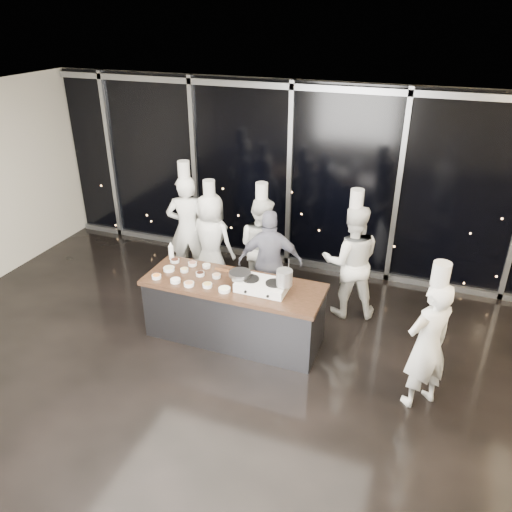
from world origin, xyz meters
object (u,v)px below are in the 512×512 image
Objects in this scene: demo_counter at (234,311)px; chef_far_left at (188,228)px; stove at (262,285)px; frying_pan at (239,274)px; chef_right at (351,261)px; chef_center at (261,246)px; guest at (270,262)px; chef_side at (428,344)px; chef_left at (211,240)px; stock_pot at (284,278)px.

chef_far_left is (-1.38, 1.33, 0.49)m from demo_counter.
chef_far_left is at bearing 143.51° from stove.
frying_pan is 1.77m from chef_right.
guest is (0.32, -0.48, -0.01)m from chef_center.
demo_counter is at bearing -52.23° from chef_side.
chef_left is at bearing 128.91° from frying_pan.
stock_pot is 1.65m from chef_center.
stock_pot is 0.10× the size of chef_far_left.
chef_center is (1.29, 0.03, -0.11)m from chef_far_left.
chef_center reaches higher than stock_pot.
chef_side reaches higher than stock_pot.
demo_counter is 1.18× the size of chef_far_left.
chef_side is (1.81, -0.36, -0.30)m from stock_pot.
chef_left is 3.87m from chef_side.
stock_pot is at bearing 149.67° from chef_left.
chef_right reaches higher than guest.
guest is (1.60, -0.45, -0.12)m from chef_far_left.
chef_right reaches higher than stock_pot.
demo_counter is 3.71× the size of stove.
chef_side is at bearing 162.35° from chef_left.
chef_left is at bearing 125.89° from demo_counter.
chef_center reaches higher than demo_counter.
chef_center is (-0.82, 1.40, -0.31)m from stock_pot.
chef_far_left reaches higher than guest.
stock_pot is 1.10m from guest.
chef_right reaches higher than chef_side.
chef_far_left is (-1.81, 1.36, -0.02)m from stove.
stove is at bearing -53.26° from chef_side.
chef_right is 1.06× the size of chef_side.
chef_left reaches higher than frying_pan.
stove is at bearing 177.98° from stock_pot.
stove is at bearing 122.85° from chef_far_left.
chef_right is at bearing 157.45° from chef_far_left.
stove is 1.90m from chef_left.
frying_pan reaches higher than demo_counter.
chef_side is (2.32, -1.28, 0.02)m from guest.
guest is at bearing 168.87° from chef_left.
demo_counter is 1.41m from chef_center.
stock_pot reaches higher than demo_counter.
chef_far_left is at bearing 2.72° from chef_left.
chef_far_left reaches higher than chef_left.
chef_far_left is 1.67m from guest.
chef_left is (-1.36, 1.32, -0.15)m from stove.
stock_pot is at bearing 102.72° from guest.
chef_far_left reaches higher than chef_right.
guest reaches higher than stove.
stock_pot reaches higher than stove.
chef_right reaches higher than frying_pan.
chef_left is (-1.03, 1.30, -0.25)m from frying_pan.
chef_center is at bearing -72.61° from guest.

